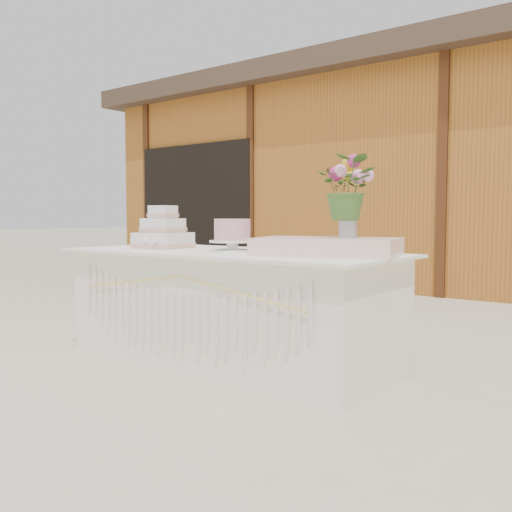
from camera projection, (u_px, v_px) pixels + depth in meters
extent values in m
plane|color=beige|center=(229.00, 362.00, 3.93)|extent=(80.00, 80.00, 0.00)
cube|color=#9D5921|center=(491.00, 183.00, 8.53)|extent=(12.00, 4.00, 3.00)
cube|color=#3D2D22|center=(494.00, 71.00, 8.42)|extent=(12.60, 4.60, 0.30)
cube|color=black|center=(195.00, 211.00, 9.56)|extent=(2.40, 0.08, 2.20)
cube|color=white|center=(229.00, 309.00, 3.90)|extent=(2.28, 0.88, 0.75)
cube|color=white|center=(229.00, 253.00, 3.88)|extent=(2.40, 1.00, 0.02)
cube|color=white|center=(163.00, 240.00, 4.24)|extent=(0.38, 0.38, 0.12)
cube|color=#DFA28D|center=(163.00, 245.00, 4.24)|extent=(0.40, 0.40, 0.03)
cube|color=white|center=(163.00, 225.00, 4.23)|extent=(0.27, 0.27, 0.11)
cube|color=#DFA28D|center=(163.00, 229.00, 4.23)|extent=(0.29, 0.29, 0.03)
cube|color=white|center=(163.00, 212.00, 4.22)|extent=(0.18, 0.18, 0.09)
cube|color=#DFA28D|center=(163.00, 215.00, 4.23)|extent=(0.19, 0.19, 0.03)
cylinder|color=white|center=(232.00, 251.00, 3.76)|extent=(0.26, 0.26, 0.02)
cylinder|color=white|center=(232.00, 246.00, 3.76)|extent=(0.08, 0.08, 0.05)
cylinder|color=white|center=(232.00, 241.00, 3.76)|extent=(0.30, 0.30, 0.01)
cylinder|color=#E9A8B2|center=(232.00, 230.00, 3.75)|extent=(0.24, 0.24, 0.14)
cube|color=beige|center=(327.00, 247.00, 3.45)|extent=(0.94, 0.69, 0.11)
cylinder|color=#AFB0B4|center=(348.00, 225.00, 3.40)|extent=(0.11, 0.11, 0.15)
imported|color=#3B6126|center=(349.00, 180.00, 3.38)|extent=(0.40, 0.36, 0.38)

